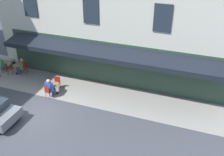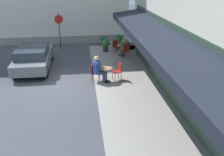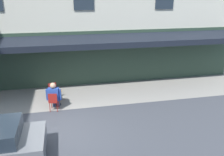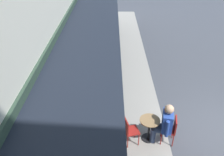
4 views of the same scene
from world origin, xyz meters
The scene contains 12 objects.
ground_plane centered at (0.00, 0.00, 0.00)m, with size 70.00×70.00×0.00m, color #42444C.
sidewalk_cafe_terrace centered at (-3.25, -3.40, 0.00)m, with size 20.50×3.20×0.01m, color gray.
back_alley_steps centered at (6.60, -4.59, 0.24)m, with size 2.40×1.75×0.60m.
cafe_table_near_entrance centered at (4.31, -3.87, 0.49)m, with size 0.60×0.60×0.75m.
cafe_chair_red_by_window centered at (4.85, -3.54, 0.55)m, with size 0.55×0.55×0.91m.
cafe_chair_red_near_door centered at (3.70, -4.03, 0.55)m, with size 0.49×0.49×0.91m.
cafe_table_mid_terrace centered at (0.08, -2.42, 0.49)m, with size 0.60×0.60×0.75m.
cafe_chair_red_corner_left centered at (0.20, -1.80, 0.55)m, with size 0.47×0.47×0.91m.
cafe_chair_red_back_row centered at (0.25, -3.03, 0.55)m, with size 0.49×0.49×0.91m.
seated_patron_in_blue centered at (0.16, -2.01, 0.72)m, with size 0.70×0.63×1.36m.
seated_companion_in_olive centered at (3.91, -3.98, 0.71)m, with size 0.62×0.66×1.32m.
potted_plant_entrance_right centered at (5.61, -3.84, 0.52)m, with size 0.43×0.43×1.07m.
Camera 1 is at (-8.71, 10.20, 9.72)m, focal length 41.46 mm.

